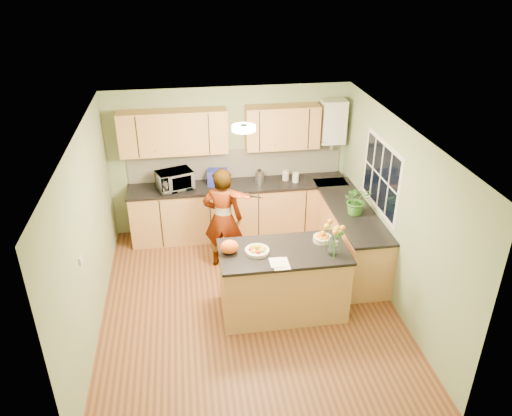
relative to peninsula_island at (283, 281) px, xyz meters
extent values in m
plane|color=#5C311A|center=(-0.44, 0.21, -0.48)|extent=(4.50, 4.50, 0.00)
cube|color=white|center=(-0.44, 0.21, 2.02)|extent=(4.00, 4.50, 0.02)
cube|color=gray|center=(-0.44, 2.46, 0.77)|extent=(4.00, 0.02, 2.50)
cube|color=gray|center=(-0.44, -2.04, 0.77)|extent=(4.00, 0.02, 2.50)
cube|color=gray|center=(-2.44, 0.21, 0.77)|extent=(0.02, 4.50, 2.50)
cube|color=gray|center=(1.56, 0.21, 0.77)|extent=(0.02, 4.50, 2.50)
cube|color=#B87C49|center=(-0.34, 2.16, -0.03)|extent=(3.60, 0.60, 0.90)
cube|color=black|center=(-0.34, 2.15, 0.44)|extent=(3.64, 0.62, 0.04)
cube|color=#B87C49|center=(1.26, 1.06, -0.03)|extent=(0.60, 2.20, 0.90)
cube|color=black|center=(1.25, 1.06, 0.44)|extent=(0.62, 2.24, 0.04)
cube|color=#EEE5CF|center=(-0.34, 2.45, 0.72)|extent=(3.60, 0.02, 0.52)
cube|color=#B87C49|center=(-1.34, 2.29, 1.37)|extent=(1.70, 0.34, 0.70)
cube|color=#B87C49|center=(0.41, 2.29, 1.37)|extent=(1.20, 0.34, 0.70)
cube|color=silver|center=(1.26, 2.30, 1.42)|extent=(0.40, 0.30, 0.72)
cylinder|color=#BDBCC1|center=(1.26, 2.30, 1.02)|extent=(0.06, 0.06, 0.20)
cube|color=silver|center=(1.55, 0.81, 1.07)|extent=(0.01, 1.30, 1.05)
cube|color=black|center=(1.55, 0.81, 1.07)|extent=(0.01, 1.18, 0.92)
cube|color=silver|center=(-2.43, -0.39, 0.82)|extent=(0.02, 0.09, 0.09)
cylinder|color=#FFEABF|center=(-0.44, 0.51, 1.98)|extent=(0.30, 0.30, 0.06)
cylinder|color=silver|center=(-0.44, 0.51, 2.01)|extent=(0.10, 0.10, 0.02)
cube|color=#B87C49|center=(0.00, 0.00, -0.02)|extent=(1.64, 0.82, 0.92)
cube|color=black|center=(0.00, 0.00, 0.46)|extent=(1.68, 0.86, 0.04)
cylinder|color=beige|center=(-0.35, 0.00, 0.50)|extent=(0.31, 0.31, 0.05)
cylinder|color=beige|center=(0.55, 0.15, 0.51)|extent=(0.24, 0.24, 0.07)
cylinder|color=silver|center=(0.60, -0.18, 0.59)|extent=(0.12, 0.12, 0.23)
ellipsoid|color=#FF5F15|center=(-0.70, 0.05, 0.57)|extent=(0.25, 0.21, 0.18)
cube|color=white|center=(-0.10, -0.30, 0.49)|extent=(0.20, 0.28, 0.01)
imported|color=#E4A98B|center=(-0.68, 1.23, 0.34)|extent=(0.68, 0.54, 1.64)
imported|color=silver|center=(-1.38, 2.14, 0.61)|extent=(0.65, 0.54, 0.31)
cube|color=#202695|center=(-0.68, 2.20, 0.59)|extent=(0.35, 0.28, 0.26)
cylinder|color=#BDBCC1|center=(0.02, 2.19, 0.56)|extent=(0.15, 0.15, 0.20)
sphere|color=black|center=(0.02, 2.19, 0.70)|extent=(0.07, 0.07, 0.07)
cylinder|color=beige|center=(0.47, 2.21, 0.54)|extent=(0.14, 0.14, 0.17)
cylinder|color=silver|center=(0.62, 2.11, 0.54)|extent=(0.14, 0.14, 0.17)
imported|color=#377627|center=(1.26, 0.87, 0.68)|extent=(0.45, 0.41, 0.45)
camera|label=1|loc=(-1.17, -5.34, 3.94)|focal=35.00mm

